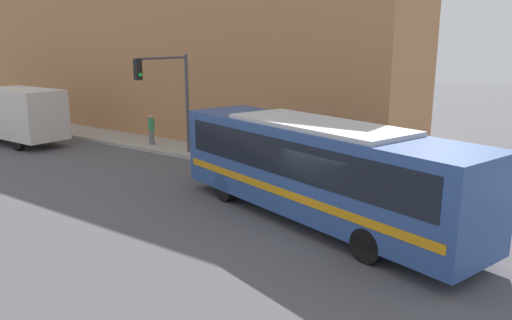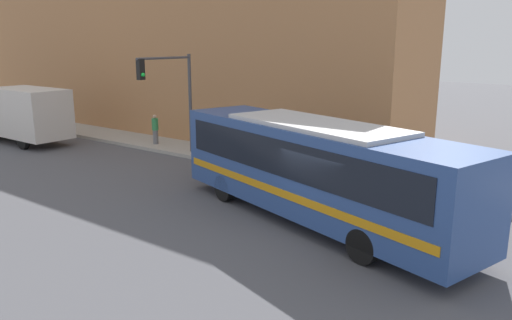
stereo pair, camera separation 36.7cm
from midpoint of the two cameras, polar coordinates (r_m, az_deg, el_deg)
name	(u,v)px [view 1 (the left image)]	position (r m, az deg, el deg)	size (l,w,h in m)	color
ground_plane	(327,232)	(15.06, 7.45, -8.20)	(120.00, 120.00, 0.00)	#515156
sidewalk	(82,132)	(32.62, -19.62, 3.02)	(2.55, 70.00, 0.17)	#A8A399
building_facade	(156,54)	(33.04, -11.73, 11.83)	(6.00, 33.40, 9.56)	#B27A4C
city_bus	(316,165)	(15.43, 6.20, -0.56)	(5.52, 11.23, 3.15)	#2D4C8C
delivery_truck	(17,114)	(30.42, -25.95, 4.76)	(2.33, 6.67, 3.06)	silver
fire_hydrant	(322,166)	(20.51, 7.05, -0.65)	(0.26, 0.35, 0.81)	red
traffic_light_pole	(169,87)	(23.79, -10.36, 8.25)	(3.28, 0.35, 4.76)	#47474C
parking_meter	(197,137)	(24.35, -7.16, 2.60)	(0.14, 0.14, 1.22)	#47474C
pedestrian_near_corner	(151,129)	(27.10, -12.25, 3.43)	(0.34, 0.34, 1.58)	slate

